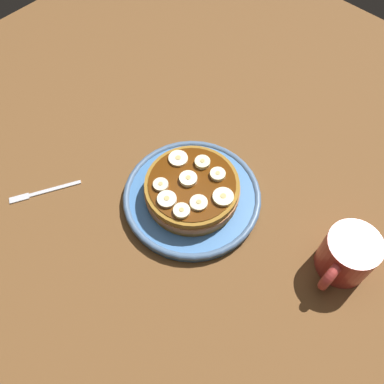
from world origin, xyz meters
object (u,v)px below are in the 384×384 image
banana_slice_2 (167,199)px  banana_slice_6 (161,185)px  banana_slice_3 (178,159)px  banana_slice_7 (182,211)px  fork (41,192)px  plate (192,197)px  banana_slice_4 (223,197)px  banana_slice_1 (202,162)px  banana_slice_0 (190,177)px  banana_slice_8 (218,174)px  pancake_stack (192,189)px  banana_slice_5 (199,203)px  coffee_mug (347,256)px

banana_slice_2 → banana_slice_6: 3.09cm
banana_slice_3 → banana_slice_6: banana_slice_6 is taller
banana_slice_7 → banana_slice_6: bearing=-101.1°
banana_slice_2 → fork: size_ratio=0.27×
plate → banana_slice_4: bearing=103.6°
banana_slice_3 → banana_slice_6: size_ratio=1.31×
plate → banana_slice_1: banana_slice_1 is taller
banana_slice_0 → banana_slice_3: size_ratio=0.90×
banana_slice_8 → pancake_stack: bearing=-27.1°
banana_slice_5 → banana_slice_8: bearing=-167.0°
banana_slice_3 → banana_slice_1: bearing=121.3°
banana_slice_0 → banana_slice_1: bearing=-170.9°
banana_slice_6 → banana_slice_8: banana_slice_8 is taller
pancake_stack → banana_slice_8: size_ratio=6.45×
banana_slice_8 → fork: (22.05, -23.23, -5.73)cm
banana_slice_7 → banana_slice_5: bearing=162.4°
banana_slice_4 → fork: 33.57cm
banana_slice_1 → banana_slice_7: same height
banana_slice_3 → banana_slice_5: 9.71cm
pancake_stack → banana_slice_3: bearing=-110.4°
banana_slice_6 → pancake_stack: bearing=139.3°
banana_slice_1 → fork: 30.11cm
pancake_stack → banana_slice_6: (4.03, -3.47, 2.21)cm
banana_slice_4 → plate: bearing=-76.4°
banana_slice_4 → fork: banana_slice_4 is taller
pancake_stack → coffee_mug: size_ratio=1.47×
plate → banana_slice_0: 4.97cm
banana_slice_6 → banana_slice_8: bearing=145.6°
banana_slice_3 → fork: size_ratio=0.29×
banana_slice_0 → banana_slice_6: bearing=-30.0°
banana_slice_0 → banana_slice_3: 4.56cm
coffee_mug → banana_slice_1: bearing=-83.1°
plate → banana_slice_3: banana_slice_3 is taller
banana_slice_4 → banana_slice_7: 7.32cm
pancake_stack → banana_slice_4: (-1.39, 5.76, 2.23)cm
banana_slice_1 → banana_slice_6: (8.21, -1.98, -0.09)cm
pancake_stack → banana_slice_3: 5.95cm
banana_slice_3 → banana_slice_8: 7.64cm
fork → coffee_mug: bearing=118.2°
banana_slice_0 → fork: 27.92cm
banana_slice_3 → banana_slice_7: 10.60cm
plate → banana_slice_3: size_ratio=7.22×
banana_slice_4 → fork: bearing=-54.3°
coffee_mug → fork: 53.92cm
pancake_stack → banana_slice_5: bearing=58.5°
banana_slice_6 → banana_slice_5: bearing=104.6°
fork → banana_slice_4: bearing=125.7°
banana_slice_3 → banana_slice_6: 6.21cm
banana_slice_1 → banana_slice_0: bearing=9.1°
banana_slice_0 → banana_slice_2: 5.79cm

